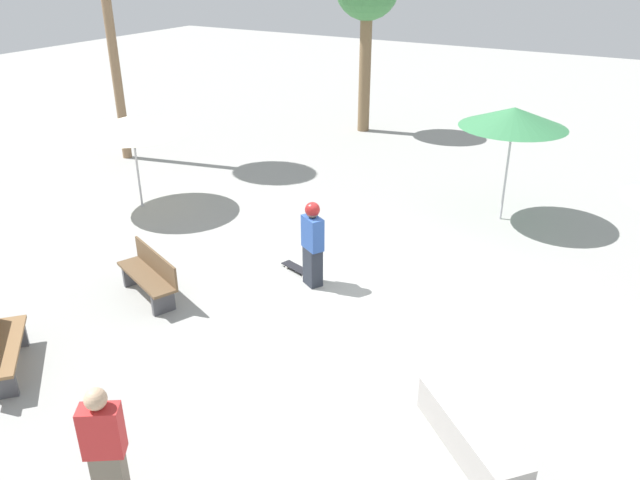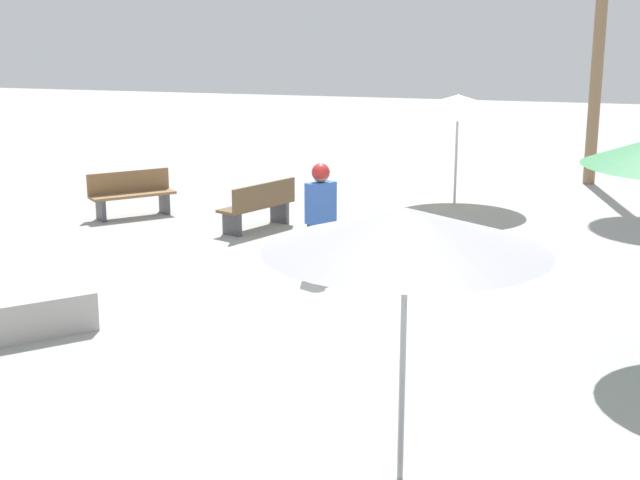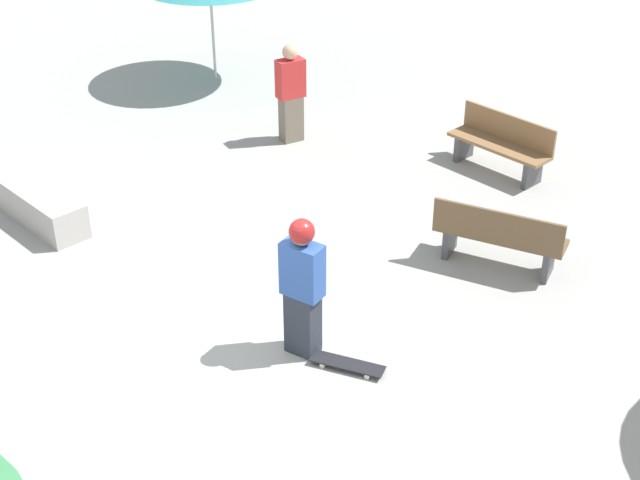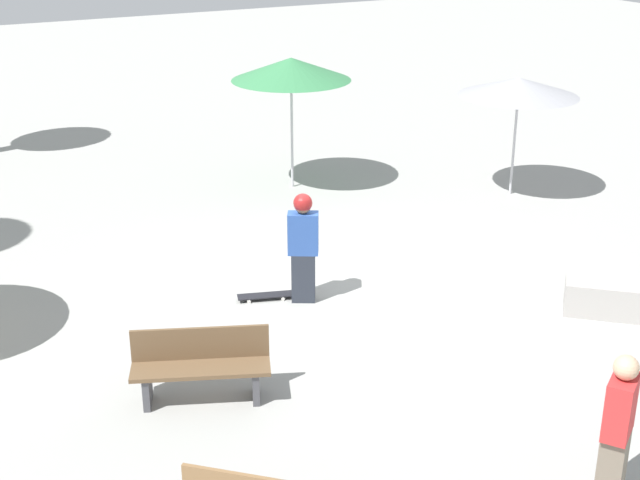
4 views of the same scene
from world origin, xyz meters
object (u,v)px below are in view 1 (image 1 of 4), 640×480
at_px(concrete_ledge, 471,435).
at_px(bench_far, 0,347).
at_px(skateboard, 298,269).
at_px(shade_umbrella_green, 514,117).
at_px(shade_umbrella_cream, 132,124).
at_px(bench_near, 150,275).
at_px(bystander_watching, 105,449).
at_px(skater_main, 313,241).

distance_m(concrete_ledge, bench_far, 6.66).
distance_m(skateboard, concrete_ledge, 5.18).
relative_size(skateboard, shade_umbrella_green, 0.32).
relative_size(concrete_ledge, shade_umbrella_cream, 0.69).
distance_m(concrete_ledge, bench_near, 6.11).
xyz_separation_m(skateboard, bench_far, (-2.09, -4.78, 0.37)).
height_order(skateboard, bystander_watching, bystander_watching).
height_order(shade_umbrella_green, bystander_watching, shade_umbrella_green).
xyz_separation_m(skater_main, shade_umbrella_cream, (-5.47, 1.20, 1.13)).
relative_size(shade_umbrella_green, shade_umbrella_cream, 1.02).
height_order(skater_main, bench_near, skater_main).
xyz_separation_m(skater_main, bench_far, (-2.57, -4.51, -0.45)).
distance_m(skateboard, bench_near, 2.76).
distance_m(skater_main, shade_umbrella_cream, 5.71).
xyz_separation_m(skater_main, concrete_ledge, (3.81, -2.62, -0.64)).
xyz_separation_m(bench_near, shade_umbrella_cream, (-3.22, 3.02, 1.58)).
height_order(skateboard, bench_far, bench_far).
bearing_deg(shade_umbrella_cream, bench_near, -43.22).
bearing_deg(bench_far, shade_umbrella_green, 105.69).
height_order(skater_main, concrete_ledge, skater_main).
distance_m(skater_main, bench_far, 5.21).
bearing_deg(shade_umbrella_green, concrete_ledge, -77.42).
relative_size(skateboard, bench_near, 0.50).
xyz_separation_m(skater_main, bench_near, (-2.25, -1.82, -0.45)).
bearing_deg(skateboard, bench_far, 83.95).
xyz_separation_m(skateboard, concrete_ledge, (4.30, -2.90, 0.18)).
bearing_deg(bench_far, shade_umbrella_cream, 159.62).
distance_m(skateboard, bystander_watching, 5.82).
bearing_deg(skateboard, bystander_watching, 118.57).
relative_size(skateboard, shade_umbrella_cream, 0.33).
distance_m(skater_main, skateboard, 0.99).
relative_size(skater_main, bench_near, 0.98).
bearing_deg(shade_umbrella_green, skateboard, -120.53).
bearing_deg(shade_umbrella_green, bystander_watching, -98.62).
height_order(bench_near, shade_umbrella_green, shade_umbrella_green).
bearing_deg(shade_umbrella_cream, skateboard, -10.60).
xyz_separation_m(concrete_ledge, shade_umbrella_cream, (-9.28, 3.83, 1.77)).
height_order(shade_umbrella_green, shade_umbrella_cream, shade_umbrella_green).
bearing_deg(concrete_ledge, skater_main, 145.44).
height_order(bench_near, bench_far, same).
bearing_deg(shade_umbrella_cream, bench_far, -63.12).
bearing_deg(bystander_watching, shade_umbrella_green, 47.61).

